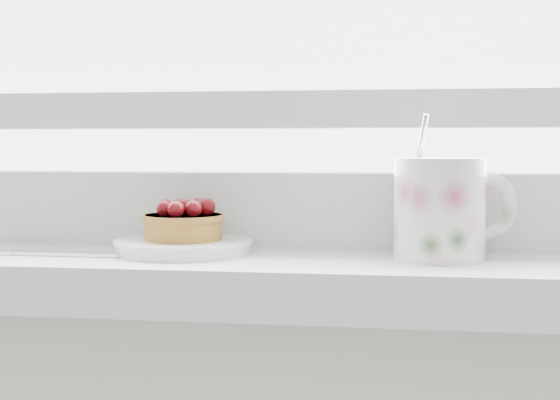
% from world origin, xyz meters
% --- Properties ---
extents(saucer, '(0.12, 0.12, 0.01)m').
position_xyz_m(saucer, '(-0.09, 1.90, 0.95)').
color(saucer, white).
rests_on(saucer, windowsill).
extents(raspberry_tart, '(0.07, 0.07, 0.04)m').
position_xyz_m(raspberry_tart, '(-0.09, 1.90, 0.97)').
color(raspberry_tart, brown).
rests_on(raspberry_tart, saucer).
extents(floral_mug, '(0.12, 0.10, 0.12)m').
position_xyz_m(floral_mug, '(0.14, 1.89, 0.98)').
color(floral_mug, silver).
rests_on(floral_mug, windowsill).
extents(fork, '(0.20, 0.03, 0.00)m').
position_xyz_m(fork, '(-0.15, 1.86, 0.94)').
color(fork, silver).
rests_on(fork, windowsill).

